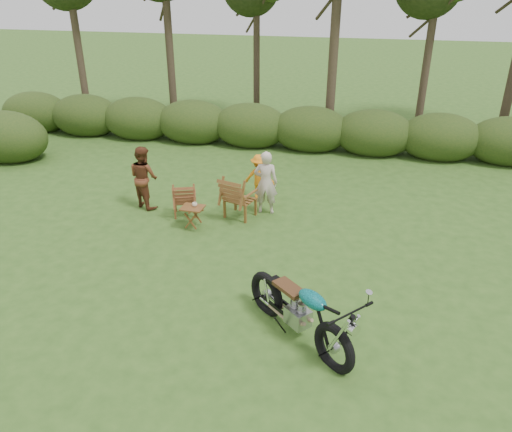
% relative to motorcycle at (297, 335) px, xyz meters
% --- Properties ---
extents(ground, '(80.00, 80.00, 0.00)m').
position_rel_motorcycle_xyz_m(ground, '(-0.93, 0.42, 0.00)').
color(ground, '#2E4E1A').
rests_on(ground, ground).
extents(tree_line, '(22.52, 11.62, 8.14)m').
position_rel_motorcycle_xyz_m(tree_line, '(-0.43, 10.16, 3.81)').
color(tree_line, '#32251B').
rests_on(tree_line, ground).
extents(motorcycle, '(2.30, 2.20, 1.32)m').
position_rel_motorcycle_xyz_m(motorcycle, '(0.00, 0.00, 0.00)').
color(motorcycle, '#0C9FA0').
rests_on(motorcycle, ground).
extents(lawn_chair_right, '(0.90, 0.90, 1.04)m').
position_rel_motorcycle_xyz_m(lawn_chair_right, '(-1.94, 4.00, 0.00)').
color(lawn_chair_right, brown).
rests_on(lawn_chair_right, ground).
extents(lawn_chair_left, '(0.75, 0.75, 0.86)m').
position_rel_motorcycle_xyz_m(lawn_chair_left, '(-3.23, 3.80, 0.00)').
color(lawn_chair_left, '#5D2C17').
rests_on(lawn_chair_left, ground).
extents(side_table, '(0.53, 0.45, 0.53)m').
position_rel_motorcycle_xyz_m(side_table, '(-2.82, 3.18, 0.26)').
color(side_table, '#593516').
rests_on(side_table, ground).
extents(cup, '(0.15, 0.15, 0.09)m').
position_rel_motorcycle_xyz_m(cup, '(-2.79, 3.23, 0.57)').
color(cup, beige).
rests_on(cup, side_table).
extents(adult_a, '(0.59, 0.42, 1.54)m').
position_rel_motorcycle_xyz_m(adult_a, '(-1.40, 4.35, 0.00)').
color(adult_a, beige).
rests_on(adult_a, ground).
extents(adult_b, '(0.94, 0.88, 1.54)m').
position_rel_motorcycle_xyz_m(adult_b, '(-4.35, 4.07, 0.00)').
color(adult_b, brown).
rests_on(adult_b, ground).
extents(child, '(0.80, 0.51, 1.18)m').
position_rel_motorcycle_xyz_m(child, '(-1.71, 5.10, 0.00)').
color(child, orange).
rests_on(child, ground).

